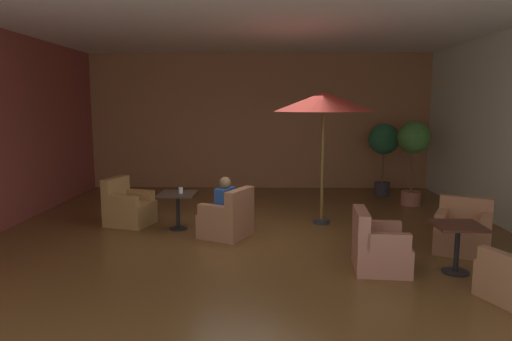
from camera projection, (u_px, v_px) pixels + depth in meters
name	position (u px, v px, depth m)	size (l,w,h in m)	color
ground_plane	(255.00, 234.00, 8.32)	(9.58, 9.50, 0.02)	brown
wall_back_brick	(259.00, 122.00, 12.72)	(9.58, 0.08, 3.73)	#9F6844
ceiling_slab	(255.00, 20.00, 7.78)	(9.58, 9.50, 0.06)	silver
cafe_table_front_left	(178.00, 201.00, 8.54)	(0.70, 0.70, 0.69)	black
armchair_front_left_north	(228.00, 219.00, 8.08)	(1.02, 1.03, 0.88)	#A76B4B
armchair_front_left_east	(128.00, 208.00, 8.90)	(0.97, 0.91, 0.92)	#AA7943
cafe_table_front_right	(458.00, 237.00, 6.30)	(0.66, 0.66, 0.69)	black
armchair_front_right_north	(463.00, 232.00, 7.26)	(1.07, 1.06, 0.85)	#AA6B49
armchair_front_right_east	(378.00, 249.00, 6.44)	(0.81, 0.84, 0.87)	#A86653
patio_umbrella_tall_red	(324.00, 103.00, 8.70)	(1.94, 1.94, 2.58)	#2D2D2D
potted_tree_left_corner	(384.00, 144.00, 11.71)	(0.79, 0.79, 1.86)	#343137
potted_tree_mid_left	(413.00, 146.00, 10.49)	(0.75, 0.75, 1.96)	#A55F4D
patron_blue_shirt	(225.00, 197.00, 8.04)	(0.38, 0.44, 0.65)	#29519D
iced_drink_cup	(181.00, 190.00, 8.48)	(0.08, 0.08, 0.11)	white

